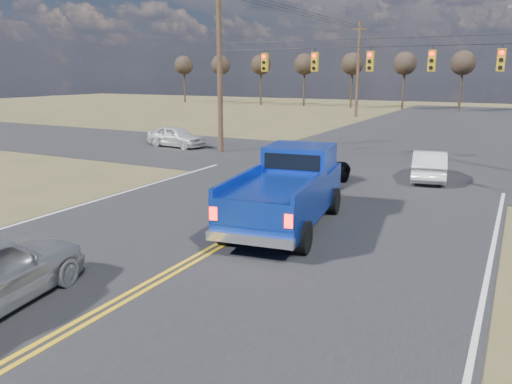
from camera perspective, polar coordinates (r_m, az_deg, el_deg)
The scene contains 11 objects.
ground at distance 11.58m, azimuth -13.37°, elevation -11.09°, with size 160.00×160.00×0.00m, color brown.
road_main at distance 19.75m, azimuth 5.97°, elevation -0.48°, with size 14.00×120.00×0.02m, color #28282B.
road_cross at distance 27.19m, azimuth 12.34°, elevation 3.13°, with size 120.00×12.00×0.02m, color #28282B.
signal_gantry at distance 26.44m, azimuth 13.85°, elevation 13.81°, with size 19.60×4.83×10.00m.
utility_poles at distance 25.81m, azimuth 12.31°, elevation 14.27°, with size 19.60×58.32×10.00m.
treeline at distance 35.50m, azimuth 16.91°, elevation 14.48°, with size 87.00×117.80×7.40m.
pickup_truck at distance 15.62m, azimuth 3.60°, elevation 0.19°, with size 3.24×6.62×2.39m.
black_suv at distance 21.48m, azimuth 5.80°, elevation 2.56°, with size 2.30×4.99×1.39m, color black.
white_car_queue at distance 23.86m, azimuth 19.17°, elevation 2.92°, with size 1.43×4.09×1.35m, color silver.
dgrey_car_queue at distance 21.42m, azimuth 5.75°, elevation 2.68°, with size 2.10×5.16×1.50m, color #36353B.
cross_car_west at distance 33.05m, azimuth -9.13°, elevation 6.29°, with size 4.07×1.64×1.39m, color silver.
Camera 1 is at (7.11, -7.81, 4.75)m, focal length 35.00 mm.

